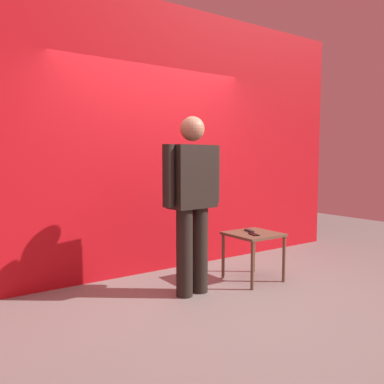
{
  "coord_description": "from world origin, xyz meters",
  "views": [
    {
      "loc": [
        -2.36,
        -3.01,
        1.4
      ],
      "look_at": [
        0.1,
        0.55,
        1.03
      ],
      "focal_mm": 37.02,
      "sensor_mm": 36.0,
      "label": 1
    }
  ],
  "objects_px": {
    "standing_person": "(192,196)",
    "side_table": "(253,240)",
    "cell_phone": "(254,234)",
    "tv_remote": "(249,231)"
  },
  "relations": [
    {
      "from": "standing_person",
      "to": "side_table",
      "type": "relative_size",
      "value": 3.3
    },
    {
      "from": "side_table",
      "to": "cell_phone",
      "type": "xyz_separation_m",
      "value": [
        -0.08,
        -0.09,
        0.08
      ]
    },
    {
      "from": "tv_remote",
      "to": "side_table",
      "type": "bearing_deg",
      "value": -84.11
    },
    {
      "from": "side_table",
      "to": "standing_person",
      "type": "bearing_deg",
      "value": 179.12
    },
    {
      "from": "side_table",
      "to": "tv_remote",
      "type": "bearing_deg",
      "value": 80.21
    },
    {
      "from": "standing_person",
      "to": "tv_remote",
      "type": "height_order",
      "value": "standing_person"
    },
    {
      "from": "cell_phone",
      "to": "tv_remote",
      "type": "xyz_separation_m",
      "value": [
        0.09,
        0.18,
        0.01
      ]
    },
    {
      "from": "standing_person",
      "to": "side_table",
      "type": "height_order",
      "value": "standing_person"
    },
    {
      "from": "cell_phone",
      "to": "tv_remote",
      "type": "height_order",
      "value": "tv_remote"
    },
    {
      "from": "standing_person",
      "to": "tv_remote",
      "type": "bearing_deg",
      "value": 4.89
    }
  ]
}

